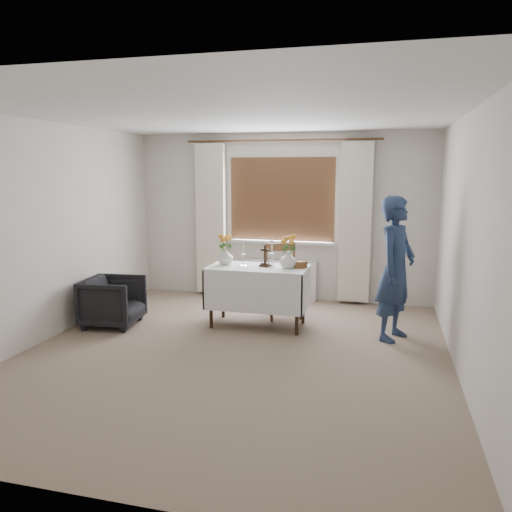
{
  "coord_description": "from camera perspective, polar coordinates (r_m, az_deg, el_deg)",
  "views": [
    {
      "loc": [
        1.51,
        -4.88,
        1.94
      ],
      "look_at": [
        0.03,
        0.83,
        0.93
      ],
      "focal_mm": 35.0,
      "sensor_mm": 36.0,
      "label": 1
    }
  ],
  "objects": [
    {
      "name": "ground",
      "position": [
        5.46,
        -2.53,
        -11.12
      ],
      "size": [
        5.0,
        5.0,
        0.0
      ],
      "primitive_type": "plane",
      "color": "gray",
      "rests_on": "ground"
    },
    {
      "name": "altar_table",
      "position": [
        6.29,
        0.21,
        -4.65
      ],
      "size": [
        1.24,
        0.64,
        0.76
      ],
      "primitive_type": "cube",
      "color": "white",
      "rests_on": "ground"
    },
    {
      "name": "wooden_chair",
      "position": [
        6.69,
        3.12,
        -2.83
      ],
      "size": [
        0.6,
        0.6,
        0.98
      ],
      "primitive_type": null,
      "rotation": [
        0.0,
        0.0,
        0.42
      ],
      "color": "brown",
      "rests_on": "ground"
    },
    {
      "name": "armchair",
      "position": [
        6.58,
        -16.03,
        -5.02
      ],
      "size": [
        0.75,
        0.73,
        0.62
      ],
      "primitive_type": "imported",
      "rotation": [
        0.0,
        0.0,
        1.67
      ],
      "color": "black",
      "rests_on": "ground"
    },
    {
      "name": "person",
      "position": [
        5.94,
        15.68,
        -1.41
      ],
      "size": [
        0.61,
        0.72,
        1.67
      ],
      "primitive_type": "imported",
      "rotation": [
        0.0,
        0.0,
        1.16
      ],
      "color": "navy",
      "rests_on": "ground"
    },
    {
      "name": "radiator",
      "position": [
        7.63,
        2.8,
        -2.72
      ],
      "size": [
        1.1,
        0.1,
        0.6
      ],
      "primitive_type": "cube",
      "color": "silver",
      "rests_on": "ground"
    },
    {
      "name": "wooden_cross",
      "position": [
        6.2,
        1.04,
        0.05
      ],
      "size": [
        0.15,
        0.12,
        0.28
      ],
      "primitive_type": null,
      "rotation": [
        0.0,
        0.0,
        -0.26
      ],
      "color": "black",
      "rests_on": "altar_table"
    },
    {
      "name": "candlestick_left",
      "position": [
        6.22,
        -1.45,
        0.26
      ],
      "size": [
        0.12,
        0.12,
        0.32
      ],
      "primitive_type": null,
      "rotation": [
        0.0,
        0.0,
        0.35
      ],
      "color": "white",
      "rests_on": "altar_table"
    },
    {
      "name": "candlestick_right",
      "position": [
        6.14,
        1.83,
        0.37
      ],
      "size": [
        0.14,
        0.14,
        0.37
      ],
      "primitive_type": null,
      "rotation": [
        0.0,
        0.0,
        0.42
      ],
      "color": "white",
      "rests_on": "altar_table"
    },
    {
      "name": "flower_vase_left",
      "position": [
        6.35,
        -3.52,
        -0.04
      ],
      "size": [
        0.21,
        0.21,
        0.21
      ],
      "primitive_type": "imported",
      "rotation": [
        0.0,
        0.0,
        -0.04
      ],
      "color": "silver",
      "rests_on": "altar_table"
    },
    {
      "name": "flower_vase_right",
      "position": [
        6.11,
        3.69,
        -0.4
      ],
      "size": [
        0.21,
        0.21,
        0.22
      ],
      "primitive_type": "imported",
      "rotation": [
        0.0,
        0.0,
        -0.02
      ],
      "color": "silver",
      "rests_on": "altar_table"
    },
    {
      "name": "wicker_basket",
      "position": [
        6.2,
        4.91,
        -0.91
      ],
      "size": [
        0.23,
        0.23,
        0.08
      ],
      "primitive_type": "cylinder",
      "rotation": [
        0.0,
        0.0,
        0.07
      ],
      "color": "brown",
      "rests_on": "altar_table"
    }
  ]
}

